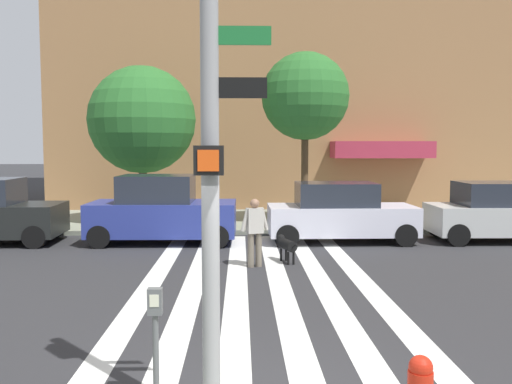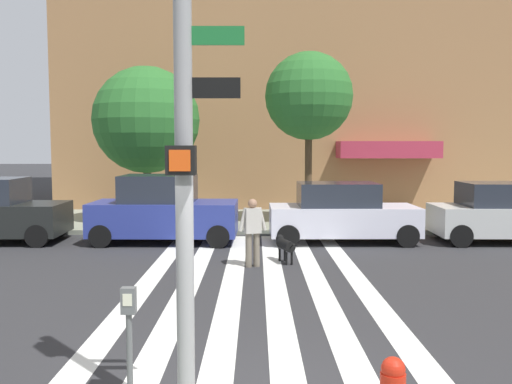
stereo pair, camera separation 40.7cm
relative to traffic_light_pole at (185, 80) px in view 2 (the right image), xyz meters
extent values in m
plane|color=#2B2B2D|center=(0.68, 6.42, -3.52)|extent=(160.00, 160.00, 0.00)
cube|color=gray|center=(0.68, 15.45, -3.45)|extent=(80.00, 6.00, 0.15)
cube|color=silver|center=(-1.60, 6.42, -3.52)|extent=(0.45, 11.45, 0.01)
cube|color=silver|center=(-0.70, 6.42, -3.52)|extent=(0.45, 11.45, 0.01)
cube|color=silver|center=(0.20, 6.42, -3.52)|extent=(0.45, 11.45, 0.01)
cube|color=silver|center=(1.10, 6.42, -3.52)|extent=(0.45, 11.45, 0.01)
cube|color=silver|center=(2.00, 6.42, -3.52)|extent=(0.45, 11.45, 0.01)
cube|color=silver|center=(2.90, 6.42, -3.52)|extent=(0.45, 11.45, 0.01)
cube|color=#AB2C44|center=(6.23, 17.85, -0.77)|extent=(4.18, 1.60, 0.70)
cylinder|color=gray|center=(-0.01, 0.05, -0.47)|extent=(0.18, 0.18, 5.80)
cube|color=black|center=(-0.01, -0.15, -0.77)|extent=(0.28, 0.18, 0.28)
cube|color=#E54C14|center=(-0.01, -0.25, -0.77)|extent=(0.20, 0.01, 0.20)
cube|color=#19662D|center=(0.29, 0.05, 0.43)|extent=(0.60, 0.03, 0.18)
cube|color=black|center=(0.27, 0.05, -0.07)|extent=(0.56, 0.03, 0.20)
sphere|color=red|center=(1.99, -0.37, -2.72)|extent=(0.23, 0.23, 0.23)
cylinder|color=#515456|center=(-0.54, -0.11, -2.82)|extent=(0.06, 0.06, 1.10)
cube|color=#515456|center=(-0.54, -0.11, -2.14)|extent=(0.14, 0.10, 0.26)
cube|color=beige|center=(-0.54, -0.16, -2.12)|extent=(0.09, 0.01, 0.12)
cylinder|color=black|center=(-5.61, 12.02, -3.19)|extent=(0.67, 0.24, 0.66)
cylinder|color=black|center=(-5.56, 10.21, -3.19)|extent=(0.67, 0.24, 0.66)
cube|color=navy|center=(-2.04, 11.06, -2.78)|extent=(4.34, 2.04, 0.98)
cube|color=#232833|center=(-2.21, 11.06, -1.89)|extent=(2.17, 1.77, 0.80)
cylinder|color=black|center=(-0.35, 11.94, -3.19)|extent=(0.66, 0.23, 0.66)
cylinder|color=black|center=(-0.37, 10.13, -3.19)|extent=(0.66, 0.23, 0.66)
cylinder|color=black|center=(-3.70, 11.99, -3.19)|extent=(0.66, 0.23, 0.66)
cylinder|color=black|center=(-3.73, 10.18, -3.19)|extent=(0.66, 0.23, 0.66)
cube|color=silver|center=(3.32, 11.06, -2.84)|extent=(4.40, 1.91, 0.85)
cube|color=#232833|center=(3.15, 11.05, -2.07)|extent=(2.34, 1.67, 0.70)
cylinder|color=black|center=(5.02, 11.93, -3.19)|extent=(0.66, 0.23, 0.66)
cylinder|color=black|center=(5.04, 10.22, -3.19)|extent=(0.66, 0.23, 0.66)
cylinder|color=black|center=(1.60, 11.89, -3.19)|extent=(0.66, 0.23, 0.66)
cylinder|color=black|center=(1.62, 10.19, -3.19)|extent=(0.66, 0.23, 0.66)
cylinder|color=black|center=(6.60, 11.98, -3.19)|extent=(0.66, 0.23, 0.66)
cylinder|color=black|center=(6.56, 10.21, -3.19)|extent=(0.66, 0.23, 0.66)
cylinder|color=#4C3823|center=(-3.21, 14.40, -2.06)|extent=(0.29, 0.29, 2.63)
sphere|color=#286628|center=(-3.21, 14.40, 0.30)|extent=(3.80, 3.80, 3.80)
cylinder|color=#4C3823|center=(2.56, 14.13, -1.55)|extent=(0.25, 0.25, 3.65)
sphere|color=#286628|center=(2.56, 14.13, 1.12)|extent=(3.08, 3.08, 3.08)
cylinder|color=#6B6051|center=(0.53, 7.62, -3.11)|extent=(0.19, 0.19, 0.82)
cylinder|color=#6B6051|center=(0.72, 7.68, -3.11)|extent=(0.19, 0.19, 0.82)
cube|color=#B2ADA3|center=(0.62, 7.65, -2.40)|extent=(0.44, 0.35, 0.60)
cylinder|color=#B2ADA3|center=(0.39, 7.57, -2.37)|extent=(0.24, 0.15, 0.57)
cylinder|color=#B2ADA3|center=(0.85, 7.72, -2.37)|extent=(0.24, 0.15, 0.57)
sphere|color=#936B51|center=(0.62, 7.65, -1.99)|extent=(0.28, 0.28, 0.22)
cylinder|color=black|center=(1.44, 8.09, -3.07)|extent=(0.45, 0.72, 0.26)
sphere|color=black|center=(1.31, 8.48, -2.97)|extent=(0.25, 0.25, 0.20)
cylinder|color=black|center=(1.57, 7.67, -3.02)|extent=(0.11, 0.23, 0.16)
cylinder|color=black|center=(1.30, 8.29, -3.36)|extent=(0.07, 0.07, 0.32)
cylinder|color=black|center=(1.43, 8.33, -3.36)|extent=(0.07, 0.07, 0.32)
cylinder|color=black|center=(1.44, 7.84, -3.36)|extent=(0.07, 0.07, 0.32)
cylinder|color=black|center=(1.58, 7.88, -3.36)|extent=(0.07, 0.07, 0.32)
camera|label=1|loc=(0.30, -5.38, -0.64)|focal=38.69mm
camera|label=2|loc=(0.70, -5.38, -0.64)|focal=38.69mm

